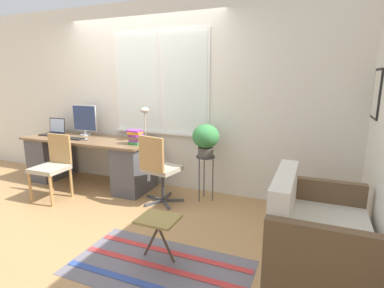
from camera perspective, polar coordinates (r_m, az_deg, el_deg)
The scene contains 16 objects.
ground_plane at distance 4.28m, azimuth -13.81°, elevation -10.19°, with size 14.00×14.00×0.00m, color tan.
wall_back_with_window at distance 4.62m, azimuth -8.71°, elevation 8.99°, with size 9.00×0.12×2.70m.
desk at distance 4.89m, azimuth -18.88°, elevation -2.84°, with size 2.10×0.71×0.73m.
laptop at distance 5.35m, azimuth -24.86°, elevation 2.26°, with size 0.32×0.27×0.26m.
monitor at distance 5.07m, azimuth -19.76°, elevation 4.38°, with size 0.46×0.17×0.48m.
keyboard at distance 4.86m, azimuth -21.96°, elevation 1.01°, with size 0.41×0.13×0.02m.
mouse at distance 4.65m, azimuth -19.50°, elevation 0.82°, with size 0.04×0.07×0.04m.
desk_lamp at distance 4.35m, azimuth -8.96°, elevation 5.42°, with size 0.14×0.14×0.49m.
book_stack at distance 4.20m, azimuth -10.77°, elevation 1.35°, with size 0.21×0.18×0.20m.
desk_chair_wooden at distance 4.47m, azimuth -24.98°, elevation -3.62°, with size 0.43×0.44×0.87m.
office_chair_swivel at distance 3.90m, azimuth -6.30°, elevation -4.50°, with size 0.54×0.54×0.92m.
couch_loveseat at distance 2.90m, azimuth 22.28°, elevation -16.05°, with size 0.79×1.12×0.82m.
plant_stand at distance 3.98m, azimuth 2.59°, elevation -3.37°, with size 0.25×0.25×0.62m.
potted_plant at distance 3.91m, azimuth 2.64°, elevation 1.17°, with size 0.35×0.35×0.42m.
floor_rug_striped at distance 2.84m, azimuth -6.22°, elevation -22.33°, with size 1.58×0.85×0.01m.
folding_stool at distance 2.78m, azimuth -6.46°, elevation -14.65°, with size 0.35×0.30×0.41m.
Camera 1 is at (2.41, -3.15, 1.62)m, focal length 28.00 mm.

